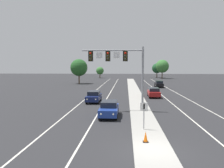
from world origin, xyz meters
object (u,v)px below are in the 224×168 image
Objects in this scene: car_receding_red at (154,92)px; tree_far_right_b at (162,66)px; car_receding_black at (159,84)px; traffic_cone_median_nose at (146,137)px; median_sign_post at (144,112)px; car_oncoming_navy at (94,96)px; overhead_signal_mast at (121,63)px; tree_far_left_b at (100,71)px; tree_far_right_a at (157,68)px; tree_far_left_a at (79,68)px; car_oncoming_blue at (109,109)px.

tree_far_right_b is at bearing 79.56° from car_receding_red.
traffic_cone_median_nose is at bearing -99.50° from car_receding_black.
car_oncoming_navy is at bearing 113.44° from median_sign_post.
overhead_signal_mast reaches higher than traffic_cone_median_nose.
traffic_cone_median_nose is 80.47m from tree_far_left_b.
car_oncoming_navy is 62.81m from tree_far_right_b.
tree_far_right_a reaches higher than car_receding_black.
car_oncoming_navy is at bearing -74.45° from tree_far_left_a.
overhead_signal_mast is 8.50m from car_oncoming_navy.
car_receding_red is at bearing 31.24° from car_oncoming_navy.
tree_far_right_b reaches higher than overhead_signal_mast.
car_oncoming_blue is at bearing -107.01° from car_receding_black.
tree_far_right_b reaches higher than median_sign_post.
car_oncoming_navy is 62.98m from tree_far_left_b.
tree_far_left_b is at bearing 99.28° from median_sign_post.
tree_far_left_b is 0.75× the size of tree_far_right_a.
tree_far_right_b reaches higher than car_oncoming_navy.
car_receding_black is 40.01m from traffic_cone_median_nose.
overhead_signal_mast is 1.01× the size of tree_far_left_a.
car_receding_red is 22.67m from traffic_cone_median_nose.
car_receding_black reaches higher than traffic_cone_median_nose.
car_oncoming_navy is at bearing 107.91° from car_oncoming_blue.
tree_far_right_a is (24.48, 4.02, 1.01)m from tree_far_left_b.
tree_far_left_a is (-14.90, 49.21, 4.14)m from traffic_cone_median_nose.
tree_far_left_a is at bearing 105.55° from car_oncoming_navy.
car_receding_red is at bearing 66.44° from car_oncoming_blue.
car_receding_red is (5.16, 11.42, -4.67)m from overhead_signal_mast.
car_oncoming_blue is 77.08m from tree_far_right_a.
car_oncoming_navy is 0.99× the size of car_receding_red.
car_receding_black is 0.96× the size of tree_far_left_b.
tree_far_right_a is (8.83, 61.07, 3.25)m from car_receding_red.
car_receding_red is 0.59× the size of tree_far_right_b.
car_oncoming_blue is at bearing -82.55° from tree_far_left_b.
tree_far_left_b is 30.41m from tree_far_left_a.
car_oncoming_navy is 69.10m from tree_far_right_a.
median_sign_post is 0.31× the size of tree_far_left_a.
car_oncoming_blue is 0.59× the size of tree_far_right_b.
tree_far_right_a is (11.99, 80.51, 2.49)m from median_sign_post.
tree_far_left_b is (-15.65, 57.05, 2.24)m from car_receding_red.
tree_far_right_b is (19.15, 59.68, 4.15)m from car_oncoming_navy.
car_receding_red is (6.30, 14.45, 0.00)m from car_oncoming_blue.
tree_far_right_b is 1.22× the size of tree_far_right_a.
tree_far_left_a is (-15.02, 46.23, 3.06)m from median_sign_post.
median_sign_post is 74.79m from tree_far_right_b.
overhead_signal_mast is at bearing -71.20° from tree_far_left_a.
car_receding_red is (9.17, 5.56, 0.00)m from car_oncoming_navy.
overhead_signal_mast is at bearing -81.30° from tree_far_left_b.
tree_far_left_a reaches higher than tree_far_left_b.
tree_far_right_a reaches higher than car_receding_red.
tree_far_right_a is (15.13, 75.51, 3.25)m from car_oncoming_blue.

